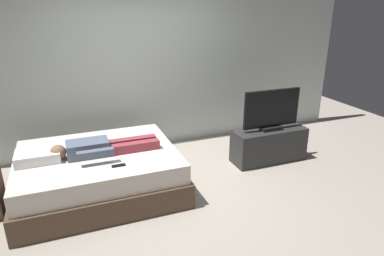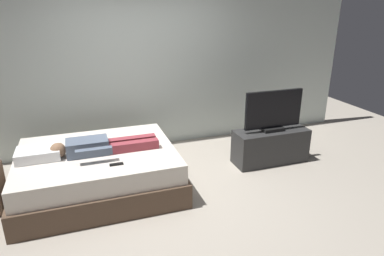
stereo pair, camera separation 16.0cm
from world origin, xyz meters
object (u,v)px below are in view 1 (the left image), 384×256
at_px(bed, 99,173).
at_px(tv, 271,111).
at_px(tv_stand, 269,145).
at_px(person, 99,148).
at_px(pillow, 38,156).
at_px(remote, 119,166).

bearing_deg(bed, tv, 0.45).
height_order(tv_stand, tv, tv).
height_order(bed, person, person).
height_order(pillow, tv, tv).
distance_m(bed, pillow, 0.73).
relative_size(person, tv_stand, 1.15).
bearing_deg(pillow, remote, -29.36).
bearing_deg(person, remote, -69.53).
bearing_deg(person, tv_stand, 1.89).
bearing_deg(tv_stand, tv, 0.00).
bearing_deg(remote, person, 110.47).
bearing_deg(person, tv, 1.89).
distance_m(remote, tv_stand, 2.36).
distance_m(bed, tv_stand, 2.47).
bearing_deg(pillow, bed, 0.00).
bearing_deg(tv_stand, pillow, -179.64).
distance_m(remote, tv, 2.35).
relative_size(bed, tv_stand, 1.76).
xyz_separation_m(bed, remote, (0.18, -0.47, 0.29)).
bearing_deg(tv, remote, -168.02).
distance_m(pillow, tv, 3.12).
bearing_deg(tv, tv_stand, 0.00).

